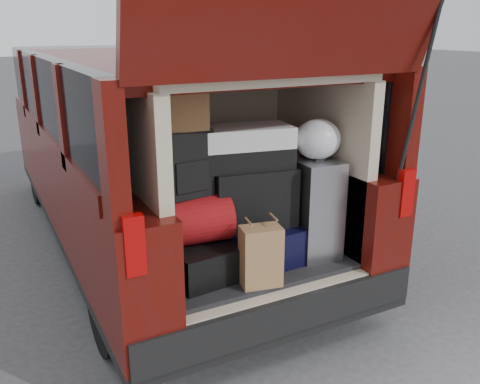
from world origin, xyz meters
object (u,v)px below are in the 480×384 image
at_px(black_soft_case, 252,196).
at_px(backpack, 186,163).
at_px(navy_hardshell, 255,240).
at_px(twotone_duffel, 245,147).
at_px(kraft_bag, 261,256).
at_px(red_duffel, 193,220).
at_px(silver_roller, 310,206).
at_px(black_hardshell, 196,257).

bearing_deg(black_soft_case, backpack, -170.71).
height_order(navy_hardshell, black_soft_case, black_soft_case).
bearing_deg(black_soft_case, twotone_duffel, 154.96).
bearing_deg(black_soft_case, kraft_bag, -101.57).
height_order(red_duffel, black_soft_case, black_soft_case).
bearing_deg(backpack, red_duffel, -80.66).
distance_m(silver_roller, red_duffel, 0.82).
height_order(silver_roller, red_duffel, silver_roller).
xyz_separation_m(black_hardshell, twotone_duffel, (0.37, 0.06, 0.64)).
bearing_deg(backpack, black_soft_case, -6.08).
distance_m(navy_hardshell, red_duffel, 0.50).
bearing_deg(twotone_duffel, black_hardshell, -160.96).
bearing_deg(red_duffel, twotone_duffel, 16.16).
relative_size(black_hardshell, red_duffel, 1.20).
height_order(red_duffel, backpack, backpack).
xyz_separation_m(silver_roller, red_duffel, (-0.82, 0.04, 0.03)).
xyz_separation_m(black_hardshell, black_soft_case, (0.41, 0.03, 0.32)).
xyz_separation_m(silver_roller, kraft_bag, (-0.52, -0.26, -0.14)).
height_order(navy_hardshell, silver_roller, silver_roller).
xyz_separation_m(black_hardshell, silver_roller, (0.80, -0.05, 0.22)).
height_order(silver_roller, kraft_bag, silver_roller).
distance_m(silver_roller, backpack, 0.91).
bearing_deg(silver_roller, backpack, 178.75).
bearing_deg(red_duffel, black_soft_case, 11.74).
distance_m(navy_hardshell, black_soft_case, 0.31).
distance_m(kraft_bag, backpack, 0.69).
distance_m(red_duffel, black_soft_case, 0.43).
height_order(navy_hardshell, red_duffel, red_duffel).
bearing_deg(black_hardshell, navy_hardshell, -2.21).
height_order(black_hardshell, navy_hardshell, navy_hardshell).
distance_m(black_hardshell, backpack, 0.59).
relative_size(black_hardshell, twotone_duffel, 0.92).
height_order(black_hardshell, backpack, backpack).
xyz_separation_m(backpack, twotone_duffel, (0.40, 0.03, 0.05)).
bearing_deg(silver_roller, black_soft_case, 172.17).
relative_size(navy_hardshell, silver_roller, 0.85).
height_order(navy_hardshell, kraft_bag, kraft_bag).
distance_m(silver_roller, twotone_duffel, 0.61).
relative_size(navy_hardshell, black_soft_case, 1.06).
height_order(red_duffel, twotone_duffel, twotone_duffel).
xyz_separation_m(navy_hardshell, backpack, (-0.46, 0.01, 0.58)).
distance_m(black_hardshell, black_soft_case, 0.52).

